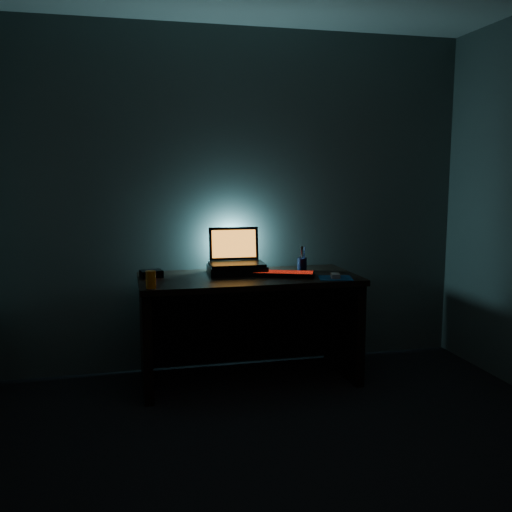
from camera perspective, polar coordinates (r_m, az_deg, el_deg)
The scene contains 10 objects.
room at distance 2.33m, azimuth 7.84°, elevation 3.21°, with size 3.50×4.00×2.50m.
desk at distance 4.05m, azimuth -0.90°, elevation -5.46°, with size 1.50×0.70×0.75m.
riser at distance 4.04m, azimuth -1.94°, elevation -1.34°, with size 0.40×0.30×0.06m, color black.
laptop at distance 4.07m, azimuth -2.06°, elevation 0.03°, with size 0.39×0.30×0.26m.
keyboard at distance 3.95m, azimuth 2.33°, elevation -1.78°, with size 0.51×0.32×0.03m.
mousepad at distance 3.89m, azimuth 7.94°, elevation -2.20°, with size 0.22×0.20×0.00m, color navy.
mouse at distance 3.89m, azimuth 7.95°, elevation -1.97°, with size 0.06×0.09×0.03m, color gray.
pen_cup at distance 4.15m, azimuth 4.63°, elevation -0.85°, with size 0.07×0.07×0.10m, color black.
juice_glass at distance 3.57m, azimuth -10.48°, elevation -2.33°, with size 0.06×0.06×0.11m, color orange.
router at distance 3.96m, azimuth -10.42°, elevation -1.75°, with size 0.16×0.14×0.05m.
Camera 1 is at (-0.83, -2.17, 1.45)m, focal length 40.00 mm.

